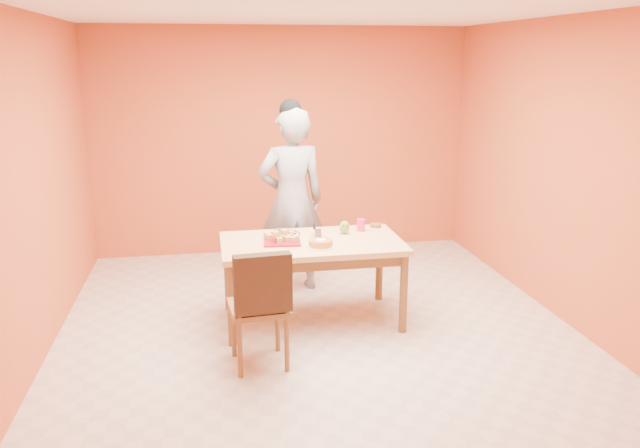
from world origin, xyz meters
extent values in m
plane|color=#BEB5A2|center=(0.00, 0.00, 0.00)|extent=(5.00, 5.00, 0.00)
plane|color=white|center=(0.00, 0.00, 2.70)|extent=(5.00, 5.00, 0.00)
plane|color=#CE4B2F|center=(0.00, 2.50, 1.35)|extent=(4.50, 0.00, 4.50)
plane|color=#CE4B2F|center=(-2.25, 0.00, 1.35)|extent=(0.00, 5.00, 5.00)
plane|color=#CE4B2F|center=(2.25, 0.00, 1.35)|extent=(0.00, 5.00, 5.00)
cube|color=tan|center=(-0.02, 0.26, 0.73)|extent=(1.60, 0.90, 0.05)
cube|color=brown|center=(-0.02, 0.26, 0.66)|extent=(1.48, 0.78, 0.10)
cylinder|color=brown|center=(-0.76, -0.13, 0.35)|extent=(0.07, 0.07, 0.71)
cylinder|color=brown|center=(-0.76, 0.65, 0.35)|extent=(0.07, 0.07, 0.71)
cylinder|color=brown|center=(0.72, -0.13, 0.35)|extent=(0.07, 0.07, 0.71)
cylinder|color=brown|center=(0.72, 0.65, 0.35)|extent=(0.07, 0.07, 0.71)
imported|color=gray|center=(-0.08, 1.11, 0.94)|extent=(0.73, 0.52, 1.87)
cube|color=maroon|center=(-0.28, 0.27, 0.77)|extent=(0.34, 0.34, 0.02)
cylinder|color=maroon|center=(-0.22, 0.49, 0.77)|extent=(0.34, 0.34, 0.02)
cylinder|color=white|center=(0.03, 0.07, 0.77)|extent=(0.27, 0.27, 0.01)
cylinder|color=#BF7631|center=(0.03, 0.07, 0.80)|extent=(0.25, 0.25, 0.05)
cube|color=white|center=(0.04, 0.25, 0.83)|extent=(0.11, 0.30, 0.01)
ellipsoid|color=olive|center=(0.32, 0.44, 0.82)|extent=(0.10, 0.09, 0.12)
cylinder|color=#D7206B|center=(0.49, 0.50, 0.82)|extent=(0.09, 0.09, 0.11)
cylinder|color=#38240F|center=(0.66, 0.61, 0.78)|extent=(0.12, 0.12, 0.03)
camera|label=1|loc=(-0.89, -4.97, 2.34)|focal=35.00mm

